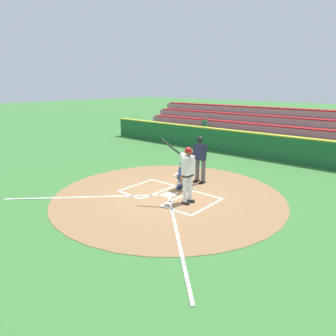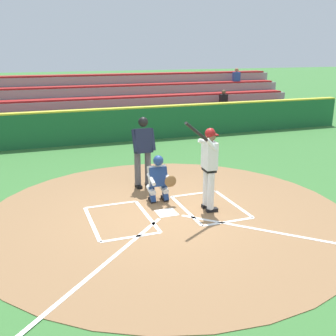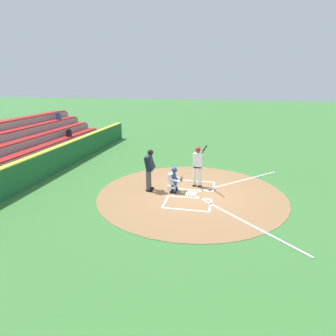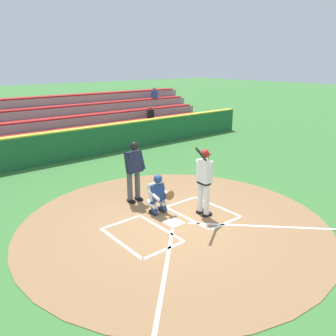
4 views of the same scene
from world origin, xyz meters
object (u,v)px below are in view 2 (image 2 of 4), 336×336
Objects in this scene: baseball at (163,194)px; catcher at (159,178)px; batter at (209,163)px; plate_umpire at (143,147)px.

catcher is at bearing 54.13° from baseball.
catcher is (0.85, -0.92, -0.51)m from batter.
batter is 1.88× the size of catcher.
batter is at bearing 116.60° from baseball.
batter is 1.35m from catcher.
baseball is at bearing -125.87° from catcher.
batter reaches higher than baseball.
plate_umpire reaches higher than baseball.
catcher is 0.67m from baseball.
catcher is at bearing -47.50° from batter.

